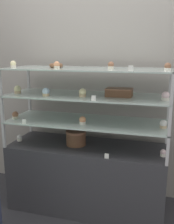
{
  "coord_description": "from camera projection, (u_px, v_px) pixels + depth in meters",
  "views": [
    {
      "loc": [
        0.65,
        -2.29,
        1.54
      ],
      "look_at": [
        0.0,
        0.0,
        0.98
      ],
      "focal_mm": 42.0,
      "sensor_mm": 36.0,
      "label": 1
    }
  ],
  "objects": [
    {
      "name": "donut_glazed",
      "position": [
        56.0,
        65.0,
        2.44
      ],
      "size": [
        0.13,
        0.13,
        0.04
      ],
      "color": "brown",
      "rests_on": "display_riser_upper"
    },
    {
      "name": "cupcake_6",
      "position": [
        46.0,
        92.0,
        2.36
      ],
      "size": [
        0.07,
        0.07,
        0.07
      ],
      "color": "#CCB28C",
      "rests_on": "display_riser_middle"
    },
    {
      "name": "cupcake_9",
      "position": [
        13.0,
        64.0,
        2.42
      ],
      "size": [
        0.05,
        0.05,
        0.06
      ],
      "color": "beige",
      "rests_on": "display_riser_upper"
    },
    {
      "name": "cupcake_5",
      "position": [
        18.0,
        90.0,
        2.51
      ],
      "size": [
        0.07,
        0.07,
        0.07
      ],
      "color": "#CCB28C",
      "rests_on": "display_riser_middle"
    },
    {
      "name": "layer_cake_centerpiece",
      "position": [
        76.0,
        138.0,
        2.53
      ],
      "size": [
        0.2,
        0.2,
        0.14
      ],
      "color": "brown",
      "rests_on": "display_base"
    },
    {
      "name": "display_riser_middle",
      "position": [
        87.0,
        96.0,
        2.41
      ],
      "size": [
        1.49,
        0.55,
        0.25
      ],
      "color": "#B7B7BC",
      "rests_on": "display_riser_lower"
    },
    {
      "name": "cupcake_2",
      "position": [
        15.0,
        115.0,
        2.55
      ],
      "size": [
        0.06,
        0.06,
        0.07
      ],
      "color": "beige",
      "rests_on": "display_riser_lower"
    },
    {
      "name": "cupcake_8",
      "position": [
        165.0,
        96.0,
        2.15
      ],
      "size": [
        0.07,
        0.07,
        0.07
      ],
      "color": "white",
      "rests_on": "display_riser_middle"
    },
    {
      "name": "cupcake_0",
      "position": [
        19.0,
        138.0,
        2.64
      ],
      "size": [
        0.05,
        0.05,
        0.06
      ],
      "color": "white",
      "rests_on": "display_base"
    },
    {
      "name": "cupcake_1",
      "position": [
        163.0,
        153.0,
        2.26
      ],
      "size": [
        0.05,
        0.05,
        0.06
      ],
      "color": "white",
      "rests_on": "display_base"
    },
    {
      "name": "cupcake_11",
      "position": [
        111.0,
        65.0,
        2.25
      ],
      "size": [
        0.05,
        0.05,
        0.06
      ],
      "color": "beige",
      "rests_on": "display_riser_upper"
    },
    {
      "name": "display_riser_lower",
      "position": [
        87.0,
        122.0,
        2.47
      ],
      "size": [
        1.49,
        0.55,
        0.25
      ],
      "color": "#B7B7BC",
      "rests_on": "display_base"
    },
    {
      "name": "ground_plane",
      "position": [
        87.0,
        205.0,
        2.67
      ],
      "size": [
        20.0,
        20.0,
        0.0
      ],
      "primitive_type": "plane",
      "color": "#2D2D33"
    },
    {
      "name": "price_tag_1",
      "position": [
        24.0,
        122.0,
        2.36
      ],
      "size": [
        0.04,
        0.0,
        0.04
      ],
      "color": "white",
      "rests_on": "display_riser_lower"
    },
    {
      "name": "display_riser_upper",
      "position": [
        87.0,
        70.0,
        2.36
      ],
      "size": [
        1.49,
        0.55,
        0.25
      ],
      "color": "#B7B7BC",
      "rests_on": "display_riser_middle"
    },
    {
      "name": "price_tag_2",
      "position": [
        94.0,
        98.0,
        2.13
      ],
      "size": [
        0.04,
        0.0,
        0.04
      ],
      "color": "white",
      "rests_on": "display_riser_middle"
    },
    {
      "name": "sheet_cake_frosted",
      "position": [
        119.0,
        92.0,
        2.34
      ],
      "size": [
        0.24,
        0.16,
        0.07
      ],
      "color": "brown",
      "rests_on": "display_riser_middle"
    },
    {
      "name": "cupcake_7",
      "position": [
        83.0,
        93.0,
        2.32
      ],
      "size": [
        0.07,
        0.07,
        0.07
      ],
      "color": "#CCB28C",
      "rests_on": "display_riser_middle"
    },
    {
      "name": "price_tag_3",
      "position": [
        131.0,
        68.0,
        2.0
      ],
      "size": [
        0.04,
        0.0,
        0.04
      ],
      "color": "white",
      "rests_on": "display_riser_upper"
    },
    {
      "name": "price_tag_0",
      "position": [
        107.0,
        156.0,
        2.21
      ],
      "size": [
        0.04,
        0.0,
        0.04
      ],
      "color": "white",
      "rests_on": "display_base"
    },
    {
      "name": "cupcake_12",
      "position": [
        168.0,
        67.0,
        2.03
      ],
      "size": [
        0.05,
        0.05,
        0.06
      ],
      "color": "white",
      "rests_on": "display_riser_upper"
    },
    {
      "name": "cupcake_4",
      "position": [
        163.0,
        124.0,
        2.23
      ],
      "size": [
        0.06,
        0.06,
        0.07
      ],
      "color": "#CCB28C",
      "rests_on": "display_riser_lower"
    },
    {
      "name": "cupcake_3",
      "position": [
        83.0,
        120.0,
        2.35
      ],
      "size": [
        0.06,
        0.06,
        0.07
      ],
      "color": "white",
      "rests_on": "display_riser_lower"
    },
    {
      "name": "back_wall",
      "position": [
        98.0,
        74.0,
        2.77
      ],
      "size": [
        8.0,
        0.05,
        2.6
      ],
      "color": "gray",
      "rests_on": "ground_plane"
    },
    {
      "name": "cupcake_10",
      "position": [
        57.0,
        65.0,
        2.3
      ],
      "size": [
        0.05,
        0.05,
        0.06
      ],
      "color": "beige",
      "rests_on": "display_riser_upper"
    },
    {
      "name": "display_base",
      "position": [
        87.0,
        176.0,
        2.6
      ],
      "size": [
        1.49,
        0.55,
        0.65
      ],
      "color": "#333338",
      "rests_on": "ground_plane"
    }
  ]
}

